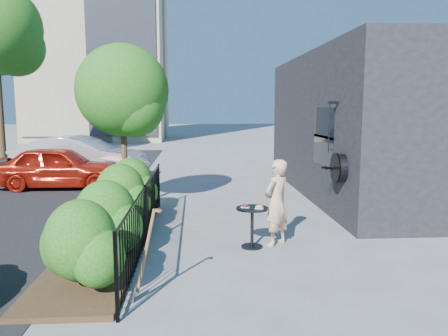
{
  "coord_description": "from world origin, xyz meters",
  "views": [
    {
      "loc": [
        -0.57,
        -7.89,
        2.49
      ],
      "look_at": [
        0.04,
        1.42,
        1.2
      ],
      "focal_mm": 35.0,
      "sensor_mm": 36.0,
      "label": 1
    }
  ],
  "objects": [
    {
      "name": "ground",
      "position": [
        0.0,
        0.0,
        0.0
      ],
      "size": [
        120.0,
        120.0,
        0.0
      ],
      "primitive_type": "plane",
      "color": "gray",
      "rests_on": "ground"
    },
    {
      "name": "shop_building",
      "position": [
        5.5,
        4.5,
        2.0
      ],
      "size": [
        6.22,
        9.0,
        4.0
      ],
      "color": "black",
      "rests_on": "ground"
    },
    {
      "name": "fence",
      "position": [
        -1.5,
        0.0,
        0.56
      ],
      "size": [
        0.05,
        6.05,
        1.1
      ],
      "color": "black",
      "rests_on": "ground"
    },
    {
      "name": "planting_bed",
      "position": [
        -2.2,
        0.0,
        0.04
      ],
      "size": [
        1.3,
        6.0,
        0.08
      ],
      "primitive_type": "cube",
      "color": "#382616",
      "rests_on": "ground"
    },
    {
      "name": "shrubs",
      "position": [
        -2.1,
        0.1,
        0.7
      ],
      "size": [
        1.1,
        5.6,
        1.24
      ],
      "color": "#155012",
      "rests_on": "ground"
    },
    {
      "name": "patio_tree",
      "position": [
        -2.24,
        2.76,
        2.76
      ],
      "size": [
        2.2,
        2.2,
        3.94
      ],
      "color": "#3F2B19",
      "rests_on": "ground"
    },
    {
      "name": "cafe_table",
      "position": [
        0.43,
        -0.36,
        0.51
      ],
      "size": [
        0.58,
        0.58,
        0.78
      ],
      "rotation": [
        0.0,
        0.0,
        -0.21
      ],
      "color": "black",
      "rests_on": "ground"
    },
    {
      "name": "woman",
      "position": [
        0.88,
        -0.24,
        0.79
      ],
      "size": [
        0.68,
        0.67,
        1.58
      ],
      "primitive_type": "imported",
      "rotation": [
        0.0,
        0.0,
        3.87
      ],
      "color": "tan",
      "rests_on": "ground"
    },
    {
      "name": "shovel",
      "position": [
        -1.25,
        -2.44,
        0.55
      ],
      "size": [
        0.42,
        0.16,
        1.25
      ],
      "color": "brown",
      "rests_on": "ground"
    },
    {
      "name": "car_red",
      "position": [
        -4.78,
        5.81,
        0.66
      ],
      "size": [
        3.91,
        1.63,
        1.32
      ],
      "primitive_type": "imported",
      "rotation": [
        0.0,
        0.0,
        1.55
      ],
      "color": "#A41B0D",
      "rests_on": "ground"
    },
    {
      "name": "car_silver",
      "position": [
        -4.62,
        7.66,
        0.75
      ],
      "size": [
        4.74,
        2.18,
        1.5
      ],
      "primitive_type": "imported",
      "rotation": [
        0.0,
        0.0,
        1.44
      ],
      "color": "#A2A2A6",
      "rests_on": "ground"
    }
  ]
}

